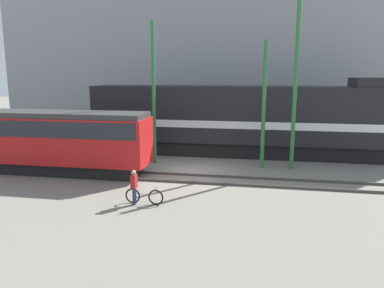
{
  "coord_description": "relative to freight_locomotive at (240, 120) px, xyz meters",
  "views": [
    {
      "loc": [
        3.96,
        -21.04,
        5.8
      ],
      "look_at": [
        0.17,
        -0.57,
        1.8
      ],
      "focal_mm": 35.0,
      "sensor_mm": 36.0,
      "label": 1
    }
  ],
  "objects": [
    {
      "name": "ground_plane",
      "position": [
        -2.55,
        -5.2,
        -2.54
      ],
      "size": [
        120.0,
        120.0,
        0.0
      ],
      "primitive_type": "plane",
      "color": "slate"
    },
    {
      "name": "track_near",
      "position": [
        -2.55,
        -6.77,
        -2.47
      ],
      "size": [
        60.0,
        1.5,
        0.14
      ],
      "color": "#47423D",
      "rests_on": "ground"
    },
    {
      "name": "track_far",
      "position": [
        -2.55,
        0.0,
        -2.47
      ],
      "size": [
        60.0,
        1.51,
        0.14
      ],
      "color": "#47423D",
      "rests_on": "ground"
    },
    {
      "name": "building_backdrop",
      "position": [
        -2.55,
        9.36,
        5.04
      ],
      "size": [
        40.32,
        6.0,
        15.16
      ],
      "color": "#99999E",
      "rests_on": "ground"
    },
    {
      "name": "freight_locomotive",
      "position": [
        0.0,
        0.0,
        0.0
      ],
      "size": [
        20.73,
        3.04,
        5.45
      ],
      "color": "black",
      "rests_on": "ground"
    },
    {
      "name": "streetcar",
      "position": [
        -9.57,
        -6.77,
        -0.48
      ],
      "size": [
        9.71,
        2.54,
        3.6
      ],
      "color": "black",
      "rests_on": "ground"
    },
    {
      "name": "bicycle",
      "position": [
        -3.58,
        -10.96,
        -2.19
      ],
      "size": [
        1.78,
        0.44,
        0.76
      ],
      "color": "black",
      "rests_on": "ground"
    },
    {
      "name": "person",
      "position": [
        -4.0,
        -11.1,
        -1.59
      ],
      "size": [
        0.23,
        0.36,
        1.58
      ],
      "color": "#232D4C",
      "rests_on": "ground"
    },
    {
      "name": "utility_pole_left",
      "position": [
        -5.27,
        -3.38,
        1.91
      ],
      "size": [
        0.22,
        0.22,
        8.89
      ],
      "color": "#2D7238",
      "rests_on": "ground"
    },
    {
      "name": "utility_pole_center",
      "position": [
        1.57,
        -3.38,
        1.28
      ],
      "size": [
        0.24,
        0.24,
        7.65
      ],
      "color": "#2D7238",
      "rests_on": "ground"
    },
    {
      "name": "utility_pole_right",
      "position": [
        3.33,
        -3.38,
        2.41
      ],
      "size": [
        0.24,
        0.24,
        9.89
      ],
      "color": "#2D7238",
      "rests_on": "ground"
    }
  ]
}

